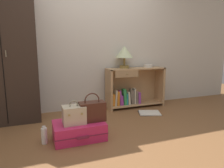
% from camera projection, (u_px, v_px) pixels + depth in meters
% --- Properties ---
extents(ground_plane, '(9.00, 9.00, 0.00)m').
position_uv_depth(ground_plane, '(123.00, 141.00, 2.45)').
color(ground_plane, brown).
extents(back_wall, '(6.40, 0.10, 2.60)m').
position_uv_depth(back_wall, '(89.00, 37.00, 3.61)').
color(back_wall, beige).
rests_on(back_wall, ground_plane).
extents(wardrobe, '(0.89, 0.47, 2.05)m').
position_uv_depth(wardrobe, '(4.00, 53.00, 2.92)').
color(wardrobe, '#33261E').
rests_on(wardrobe, ground_plane).
extents(bookshelf, '(1.10, 0.33, 0.74)m').
position_uv_depth(bookshelf, '(133.00, 88.00, 3.83)').
color(bookshelf, tan).
rests_on(bookshelf, ground_plane).
extents(table_lamp, '(0.31, 0.31, 0.40)m').
position_uv_depth(table_lamp, '(124.00, 53.00, 3.68)').
color(table_lamp, olive).
rests_on(table_lamp, bookshelf).
extents(bowl, '(0.16, 0.16, 0.05)m').
position_uv_depth(bowl, '(148.00, 66.00, 3.89)').
color(bowl, silver).
rests_on(bowl, bookshelf).
extents(suitcase_large, '(0.62, 0.44, 0.21)m').
position_uv_depth(suitcase_large, '(79.00, 130.00, 2.50)').
color(suitcase_large, '#DB2860').
rests_on(suitcase_large, ground_plane).
extents(train_case, '(0.27, 0.21, 0.29)m').
position_uv_depth(train_case, '(74.00, 115.00, 2.43)').
color(train_case, beige).
rests_on(train_case, suitcase_large).
extents(handbag, '(0.32, 0.17, 0.35)m').
position_uv_depth(handbag, '(92.00, 111.00, 2.51)').
color(handbag, '#472319').
rests_on(handbag, suitcase_large).
extents(bottle, '(0.07, 0.07, 0.21)m').
position_uv_depth(bottle, '(44.00, 135.00, 2.37)').
color(bottle, white).
rests_on(bottle, ground_plane).
extents(open_book_on_floor, '(0.43, 0.39, 0.02)m').
position_uv_depth(open_book_on_floor, '(150.00, 113.00, 3.47)').
color(open_book_on_floor, white).
rests_on(open_book_on_floor, ground_plane).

